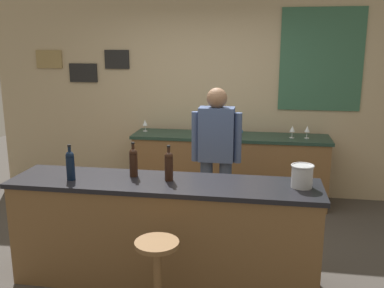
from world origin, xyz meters
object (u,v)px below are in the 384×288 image
object	(u,v)px
wine_bottle_b	(133,161)
coffee_mug	(237,132)
bartender	(216,153)
bar_stool	(157,270)
wine_bottle_c	(169,165)
wine_bottle_a	(70,164)
ice_bucket	(302,175)
wine_glass_a	(145,123)
wine_glass_d	(292,129)
wine_glass_b	(199,127)
wine_glass_e	(307,130)
wine_glass_c	(225,126)

from	to	relation	value
wine_bottle_b	coffee_mug	xyz separation A→B (m)	(0.77, 1.97, -0.11)
bartender	bar_stool	distance (m)	1.66
wine_bottle_c	wine_bottle_b	bearing A→B (deg)	169.17
wine_bottle_a	coffee_mug	size ratio (longest dim) A/B	2.45
ice_bucket	wine_glass_a	size ratio (longest dim) A/B	1.21
bar_stool	wine_bottle_a	xyz separation A→B (m)	(-0.88, 0.55, 0.60)
wine_bottle_b	ice_bucket	world-z (taller)	wine_bottle_b
wine_bottle_b	ice_bucket	size ratio (longest dim) A/B	1.63
wine_bottle_c	wine_glass_d	distance (m)	2.29
bar_stool	wine_bottle_b	size ratio (longest dim) A/B	2.22
wine_glass_b	wine_bottle_b	bearing A→B (deg)	-98.97
wine_glass_e	wine_bottle_c	bearing A→B (deg)	-123.43
wine_bottle_c	wine_glass_d	world-z (taller)	wine_bottle_c
bartender	coffee_mug	distance (m)	1.13
wine_glass_a	wine_glass_c	xyz separation A→B (m)	(1.08, 0.01, 0.00)
wine_bottle_b	wine_glass_b	world-z (taller)	wine_bottle_b
wine_glass_b	bartender	bearing A→B (deg)	-72.01
bartender	coffee_mug	bearing A→B (deg)	82.81
wine_bottle_a	wine_glass_e	world-z (taller)	wine_bottle_a
wine_glass_b	wine_glass_d	world-z (taller)	same
wine_glass_a	ice_bucket	bearing A→B (deg)	-47.86
bartender	wine_glass_b	bearing A→B (deg)	107.99
bar_stool	wine_glass_b	bearing A→B (deg)	91.92
wine_glass_a	wine_glass_c	bearing A→B (deg)	0.41
bar_stool	wine_glass_c	world-z (taller)	wine_glass_c
bartender	wine_bottle_b	bearing A→B (deg)	-126.65
ice_bucket	wine_glass_c	xyz separation A→B (m)	(-0.81, 2.09, -0.01)
bar_stool	wine_glass_d	bearing A→B (deg)	67.77
wine_glass_a	wine_glass_d	bearing A→B (deg)	-3.09
wine_glass_a	wine_glass_c	size ratio (longest dim) A/B	1.00
wine_bottle_b	wine_bottle_c	xyz separation A→B (m)	(0.33, -0.06, 0.00)
coffee_mug	wine_bottle_c	bearing A→B (deg)	-102.31
wine_glass_b	wine_glass_a	bearing A→B (deg)	168.98
ice_bucket	coffee_mug	xyz separation A→B (m)	(-0.65, 2.03, -0.07)
wine_bottle_b	wine_glass_a	world-z (taller)	wine_bottle_b
ice_bucket	wine_glass_a	distance (m)	2.81
wine_glass_e	wine_bottle_b	bearing A→B (deg)	-130.41
wine_bottle_a	wine_glass_d	world-z (taller)	wine_bottle_a
bartender	coffee_mug	xyz separation A→B (m)	(0.14, 1.12, 0.01)
wine_bottle_a	wine_glass_e	distance (m)	3.01
wine_glass_a	wine_bottle_b	bearing A→B (deg)	-77.16
wine_glass_e	coffee_mug	world-z (taller)	wine_glass_e
bartender	wine_glass_b	size ratio (longest dim) A/B	10.45
wine_bottle_a	wine_glass_b	bearing A→B (deg)	68.85
bar_stool	wine_bottle_c	size ratio (longest dim) A/B	2.22
bar_stool	wine_glass_b	xyz separation A→B (m)	(-0.09, 2.60, 0.55)
bar_stool	ice_bucket	world-z (taller)	ice_bucket
wine_bottle_c	wine_glass_a	xyz separation A→B (m)	(-0.79, 2.09, -0.05)
bartender	wine_glass_a	world-z (taller)	bartender
wine_glass_c	wine_glass_a	bearing A→B (deg)	-179.59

